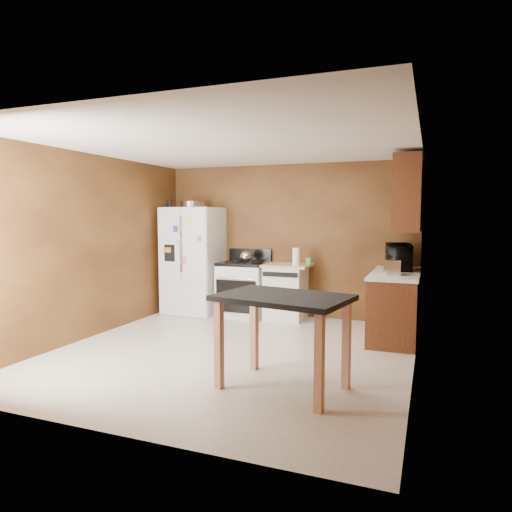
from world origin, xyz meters
The scene contains 18 objects.
floor centered at (0.00, 0.00, 0.00)m, with size 4.50×4.50×0.00m, color silver.
ceiling centered at (0.00, 0.00, 2.50)m, with size 4.50×4.50×0.00m, color white.
wall_back centered at (0.00, 2.25, 1.25)m, with size 4.20×4.20×0.00m, color brown.
wall_front centered at (0.00, -2.25, 1.25)m, with size 4.20×4.20×0.00m, color brown.
wall_left centered at (-2.10, 0.00, 1.25)m, with size 4.50×4.50×0.00m, color brown.
wall_right centered at (2.10, 0.00, 1.25)m, with size 4.50×4.50×0.00m, color brown.
roasting_pan centered at (-1.55, 1.87, 1.85)m, with size 0.41×0.41×0.10m, color silver.
pen_cup centered at (-1.97, 1.82, 1.86)m, with size 0.08×0.08×0.13m, color black.
kettle centered at (-0.58, 1.87, 1.00)m, with size 0.19×0.19×0.19m, color silver.
paper_towel centered at (0.29, 1.81, 1.03)m, with size 0.12×0.12×0.27m, color white.
green_canister centered at (0.44, 1.98, 0.95)m, with size 0.10×0.10×0.11m, color #44B159.
toaster centered at (1.77, 1.12, 1.00)m, with size 0.17×0.27×0.20m, color silver.
microwave centered at (1.81, 1.71, 1.07)m, with size 0.61×0.41×0.34m, color black.
refrigerator centered at (-1.55, 1.86, 0.90)m, with size 0.90×0.80×1.80m.
gas_range centered at (-0.64, 1.92, 0.46)m, with size 0.76×0.68×1.10m.
dishwasher centered at (0.08, 1.95, 0.45)m, with size 0.78×0.63×0.89m.
right_cabinets centered at (1.84, 1.48, 0.91)m, with size 0.63×1.58×2.45m.
island centered at (0.94, -0.90, 0.77)m, with size 1.34×1.02×0.91m.
Camera 1 is at (2.23, -4.98, 1.66)m, focal length 32.00 mm.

